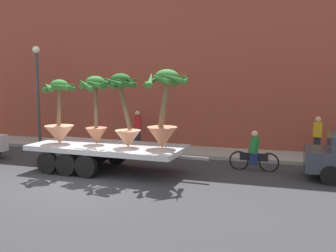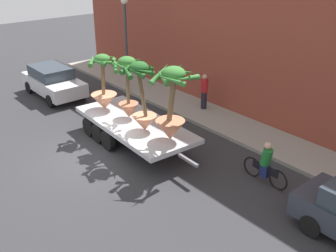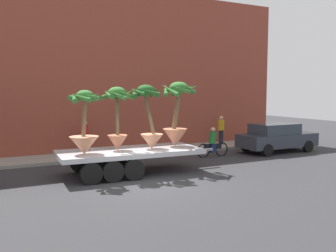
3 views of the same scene
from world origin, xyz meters
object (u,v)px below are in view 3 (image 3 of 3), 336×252
at_px(potted_palm_front, 149,118).
at_px(cyclist, 213,144).
at_px(flatbed_trailer, 124,155).
at_px(pedestrian_far_left, 221,129).
at_px(parked_car, 276,137).
at_px(pedestrian_near_gate, 85,137).
at_px(potted_palm_rear, 84,130).
at_px(potted_palm_middle, 177,116).
at_px(potted_palm_extra, 118,117).

distance_m(potted_palm_front, cyclist, 5.03).
distance_m(flatbed_trailer, pedestrian_far_left, 8.86).
xyz_separation_m(parked_car, pedestrian_far_left, (-1.58, 2.98, 0.22)).
distance_m(potted_palm_front, pedestrian_near_gate, 5.08).
xyz_separation_m(potted_palm_rear, pedestrian_near_gate, (1.21, 4.75, -0.85)).
xyz_separation_m(potted_palm_middle, potted_palm_extra, (-2.67, -0.02, 0.04)).
bearing_deg(potted_palm_rear, potted_palm_front, 0.77).
height_order(potted_palm_rear, cyclist, potted_palm_rear).
distance_m(parked_car, pedestrian_far_left, 3.38).
height_order(potted_palm_middle, cyclist, potted_palm_middle).
xyz_separation_m(pedestrian_near_gate, pedestrian_far_left, (8.17, -0.24, 0.00)).
bearing_deg(pedestrian_near_gate, potted_palm_front, -72.94).
relative_size(potted_palm_front, pedestrian_far_left, 1.53).
xyz_separation_m(potted_palm_rear, potted_palm_middle, (4.08, 0.28, 0.37)).
xyz_separation_m(potted_palm_front, parked_car, (8.31, 1.49, -1.43)).
distance_m(potted_palm_extra, cyclist, 6.10).
bearing_deg(potted_palm_extra, parked_car, 7.50).
relative_size(flatbed_trailer, potted_palm_middle, 2.45).
bearing_deg(pedestrian_near_gate, flatbed_trailer, -84.58).
distance_m(cyclist, pedestrian_far_left, 3.51).
relative_size(parked_car, pedestrian_near_gate, 2.60).
bearing_deg(cyclist, pedestrian_near_gate, 154.10).
distance_m(potted_palm_middle, potted_palm_extra, 2.67).
xyz_separation_m(potted_palm_middle, parked_car, (6.88, 1.24, -1.44)).
xyz_separation_m(cyclist, parked_car, (3.92, -0.39, 0.16)).
height_order(potted_palm_extra, cyclist, potted_palm_extra).
distance_m(potted_palm_extra, parked_car, 9.75).
relative_size(parked_car, pedestrian_far_left, 2.60).
bearing_deg(potted_palm_rear, pedestrian_near_gate, 75.71).
bearing_deg(pedestrian_near_gate, pedestrian_far_left, -1.71).
height_order(potted_palm_front, potted_palm_extra, potted_palm_front).
xyz_separation_m(potted_palm_middle, potted_palm_front, (-1.42, -0.25, -0.00)).
bearing_deg(parked_car, potted_palm_rear, -172.10).
relative_size(flatbed_trailer, potted_palm_extra, 2.67).
bearing_deg(potted_palm_rear, potted_palm_extra, 10.61).
relative_size(flatbed_trailer, cyclist, 3.67).
bearing_deg(cyclist, potted_palm_middle, -151.23).
relative_size(potted_palm_rear, parked_car, 0.54).
xyz_separation_m(potted_palm_rear, potted_palm_extra, (1.41, 0.26, 0.42)).
relative_size(flatbed_trailer, parked_car, 1.52).
relative_size(potted_palm_middle, pedestrian_near_gate, 1.61).
height_order(potted_palm_front, cyclist, potted_palm_front).
xyz_separation_m(flatbed_trailer, potted_palm_front, (1.01, -0.16, 1.50)).
distance_m(parked_car, pedestrian_near_gate, 10.27).
bearing_deg(pedestrian_far_left, pedestrian_near_gate, 178.29).
bearing_deg(potted_palm_front, potted_palm_rear, -179.23).
height_order(flatbed_trailer, pedestrian_near_gate, pedestrian_near_gate).
bearing_deg(potted_palm_extra, cyclist, 16.30).
height_order(potted_palm_middle, potted_palm_front, potted_palm_middle).
xyz_separation_m(potted_palm_rear, pedestrian_far_left, (9.38, 4.50, -0.85)).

